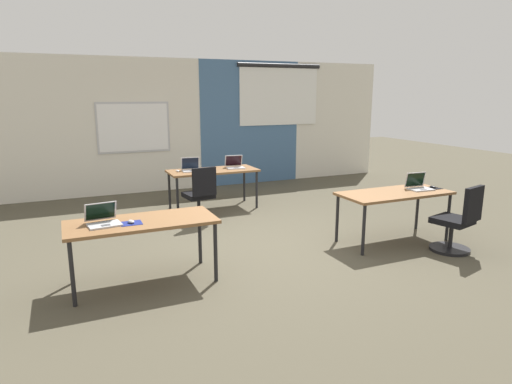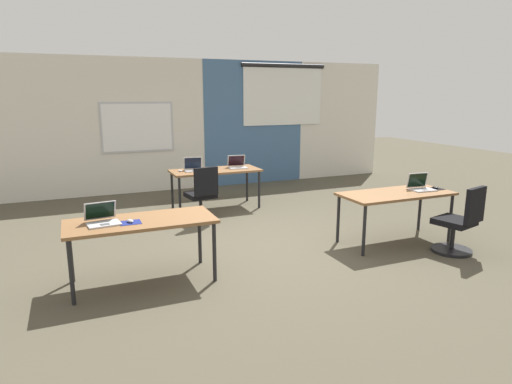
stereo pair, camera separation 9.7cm
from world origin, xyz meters
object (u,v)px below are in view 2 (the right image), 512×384
desk_near_right (396,197)px  desk_far_center (215,173)px  mouse_far_left (180,171)px  laptop_near_right_end (421,186)px  laptop_far_left (194,168)px  laptop_near_left_end (103,219)px  desk_near_left (141,225)px  mouse_near_left_end (130,221)px  mouse_near_right_end (435,188)px  chair_near_right_end (459,226)px  laptop_far_right (237,165)px  chair_far_left (202,198)px

desk_near_right → desk_far_center: same height
desk_near_right → mouse_far_left: (-2.39, 2.85, 0.08)m
laptop_near_right_end → laptop_far_left: bearing=136.9°
laptop_near_left_end → laptop_far_left: 3.32m
desk_near_left → mouse_near_left_end: (-0.12, -0.07, 0.08)m
desk_near_right → laptop_near_left_end: bearing=179.8°
laptop_far_left → mouse_near_right_end: bearing=-39.6°
desk_near_left → laptop_far_left: (1.36, 2.84, 0.11)m
laptop_near_left_end → laptop_far_left: laptop_far_left is taller
desk_far_center → desk_near_left: bearing=-122.0°
laptop_near_right_end → chair_near_right_end: laptop_near_right_end is taller
desk_near_left → laptop_far_left: bearing=64.4°
desk_near_left → mouse_far_left: 3.06m
laptop_near_left_end → laptop_near_right_end: laptop_near_right_end is taller
laptop_far_left → mouse_far_left: laptop_far_left is taller
desk_near_right → laptop_far_right: 3.11m
mouse_far_left → laptop_far_right: (1.07, -0.02, 0.03)m
desk_near_right → laptop_far_left: bearing=127.0°
laptop_near_left_end → mouse_near_right_end: size_ratio=3.42×
desk_near_left → laptop_near_right_end: 3.94m
desk_far_center → laptop_near_right_end: (2.19, -2.79, 0.11)m
laptop_far_left → desk_near_left: bearing=-109.6°
mouse_near_right_end → desk_near_left: bearing=179.5°
laptop_far_left → laptop_far_right: size_ratio=0.98×
desk_near_left → chair_far_left: size_ratio=1.74×
desk_near_left → mouse_near_left_end: 0.16m
laptop_near_right_end → chair_near_right_end: bearing=-83.6°
desk_far_center → laptop_far_left: 0.41m
laptop_near_right_end → chair_far_left: 3.40m
laptop_far_left → chair_near_right_end: bearing=-47.7°
laptop_far_right → laptop_far_left: bearing=-173.9°
mouse_near_left_end → chair_near_right_end: bearing=-8.8°
laptop_far_left → laptop_far_right: laptop_far_left is taller
mouse_near_left_end → laptop_far_right: size_ratio=0.31×
desk_far_center → mouse_near_left_end: mouse_near_left_end is taller
laptop_near_left_end → desk_far_center: bearing=45.2°
laptop_far_right → mouse_far_left: bearing=-174.1°
desk_far_center → mouse_near_right_end: 3.73m
chair_near_right_end → laptop_far_right: (-1.77, 3.53, 0.39)m
mouse_near_right_end → laptop_far_right: (-1.98, 2.86, 0.03)m
laptop_near_left_end → mouse_far_left: (1.51, 2.83, -0.03)m
desk_far_center → laptop_near_left_end: 3.51m
chair_near_right_end → desk_near_left: bearing=-24.7°
mouse_far_left → laptop_far_right: size_ratio=0.29×
mouse_far_left → desk_near_right: bearing=-50.0°
mouse_far_left → laptop_far_left: bearing=-2.1°
desk_far_center → chair_far_left: chair_far_left is taller
mouse_far_left → chair_far_left: chair_far_left is taller
mouse_near_right_end → chair_near_right_end: bearing=-107.3°
desk_far_center → laptop_far_left: bearing=174.5°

